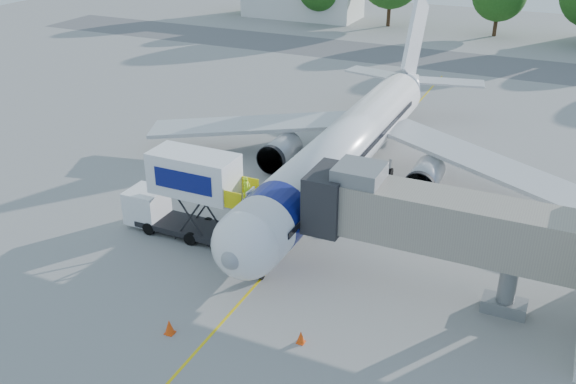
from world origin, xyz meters
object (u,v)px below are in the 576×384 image
at_px(aircraft, 348,145).
at_px(ground_tug, 250,358).
at_px(jet_bridge, 423,218).
at_px(catering_hiloader, 186,194).

relative_size(aircraft, ground_tug, 9.66).
relative_size(aircraft, jet_bridge, 2.71).
relative_size(aircraft, catering_hiloader, 4.43).
distance_m(aircraft, catering_hiloader, 12.77).
bearing_deg(catering_hiloader, ground_tug, -45.33).
bearing_deg(jet_bridge, catering_hiloader, -179.99).
distance_m(catering_hiloader, ground_tug, 13.21).
height_order(jet_bridge, ground_tug, jet_bridge).
height_order(catering_hiloader, ground_tug, catering_hiloader).
bearing_deg(aircraft, catering_hiloader, -119.42).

